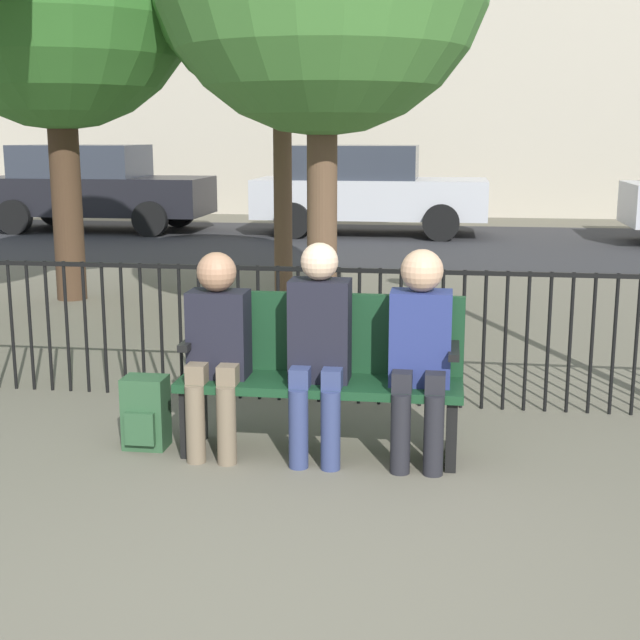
% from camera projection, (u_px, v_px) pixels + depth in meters
% --- Properties ---
extents(ground_plane, '(80.00, 80.00, 0.00)m').
position_uv_depth(ground_plane, '(258.00, 606.00, 3.52)').
color(ground_plane, '#605B4C').
extents(park_bench, '(1.63, 0.45, 0.92)m').
position_uv_depth(park_bench, '(322.00, 369.00, 5.16)').
color(park_bench, '#14381E').
rests_on(park_bench, ground).
extents(seated_person_0, '(0.34, 0.39, 1.18)m').
position_uv_depth(seated_person_0, '(217.00, 341.00, 5.09)').
color(seated_person_0, brown).
rests_on(seated_person_0, ground).
extents(seated_person_1, '(0.34, 0.39, 1.24)m').
position_uv_depth(seated_person_1, '(319.00, 340.00, 5.00)').
color(seated_person_1, navy).
rests_on(seated_person_1, ground).
extents(seated_person_2, '(0.34, 0.39, 1.22)m').
position_uv_depth(seated_person_2, '(420.00, 344.00, 4.92)').
color(seated_person_2, black).
rests_on(seated_person_2, ground).
extents(backpack, '(0.25, 0.23, 0.43)m').
position_uv_depth(backpack, '(146.00, 413.00, 5.26)').
color(backpack, '#284C2D').
rests_on(backpack, ground).
extents(fence_railing, '(9.01, 0.03, 0.95)m').
position_uv_depth(fence_railing, '(339.00, 324.00, 6.07)').
color(fence_railing, black).
rests_on(fence_railing, ground).
extents(street_surface, '(24.00, 6.00, 0.01)m').
position_uv_depth(street_surface, '(407.00, 243.00, 15.15)').
color(street_surface, '#2B2B2D').
rests_on(street_surface, ground).
extents(parked_car_0, '(4.20, 1.94, 1.62)m').
position_uv_depth(parked_car_0, '(366.00, 188.00, 16.29)').
color(parked_car_0, '#B7B7BC').
rests_on(parked_car_0, ground).
extents(parked_car_2, '(4.20, 1.94, 1.62)m').
position_uv_depth(parked_car_2, '(94.00, 186.00, 16.96)').
color(parked_car_2, black).
rests_on(parked_car_2, ground).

